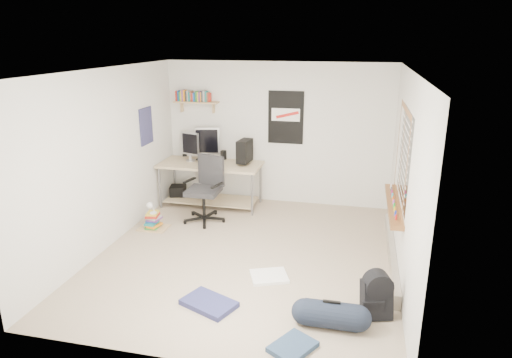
% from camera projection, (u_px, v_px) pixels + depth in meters
% --- Properties ---
extents(floor, '(4.00, 4.50, 0.01)m').
position_uv_depth(floor, '(247.00, 255.00, 6.34)').
color(floor, gray).
rests_on(floor, ground).
extents(ceiling, '(4.00, 4.50, 0.01)m').
position_uv_depth(ceiling, '(245.00, 70.00, 5.59)').
color(ceiling, white).
rests_on(ceiling, ground).
extents(back_wall, '(4.00, 0.01, 2.50)m').
position_uv_depth(back_wall, '(277.00, 134.00, 8.07)').
color(back_wall, silver).
rests_on(back_wall, ground).
extents(left_wall, '(0.01, 4.50, 2.50)m').
position_uv_depth(left_wall, '(108.00, 159.00, 6.40)').
color(left_wall, silver).
rests_on(left_wall, ground).
extents(right_wall, '(0.01, 4.50, 2.50)m').
position_uv_depth(right_wall, '(406.00, 178.00, 5.54)').
color(right_wall, silver).
rests_on(right_wall, ground).
extents(desk, '(1.94, 1.40, 0.81)m').
position_uv_depth(desk, '(211.00, 185.00, 8.11)').
color(desk, tan).
rests_on(desk, floor).
extents(monitor_left, '(0.37, 0.20, 0.40)m').
position_uv_depth(monitor_left, '(190.00, 148.00, 8.07)').
color(monitor_left, '#949498').
rests_on(monitor_left, desk).
extents(monitor_right, '(0.44, 0.20, 0.47)m').
position_uv_depth(monitor_right, '(208.00, 145.00, 8.10)').
color(monitor_right, '#9C9BA0').
rests_on(monitor_right, desk).
extents(pc_tower, '(0.22, 0.39, 0.39)m').
position_uv_depth(pc_tower, '(245.00, 151.00, 7.86)').
color(pc_tower, black).
rests_on(pc_tower, desk).
extents(keyboard, '(0.41, 0.21, 0.02)m').
position_uv_depth(keyboard, '(207.00, 160.00, 8.02)').
color(keyboard, black).
rests_on(keyboard, desk).
extents(speaker_left, '(0.11, 0.11, 0.16)m').
position_uv_depth(speaker_left, '(185.00, 152.00, 8.29)').
color(speaker_left, black).
rests_on(speaker_left, desk).
extents(speaker_right, '(0.10, 0.10, 0.16)m').
position_uv_depth(speaker_right, '(223.00, 155.00, 8.06)').
color(speaker_right, black).
rests_on(speaker_right, desk).
extents(office_chair, '(0.87, 0.87, 1.07)m').
position_uv_depth(office_chair, '(203.00, 192.00, 7.36)').
color(office_chair, '#252427').
rests_on(office_chair, floor).
extents(wall_shelf, '(0.80, 0.22, 0.24)m').
position_uv_depth(wall_shelf, '(196.00, 102.00, 8.11)').
color(wall_shelf, tan).
rests_on(wall_shelf, back_wall).
extents(poster_back_wall, '(0.62, 0.03, 0.92)m').
position_uv_depth(poster_back_wall, '(286.00, 118.00, 7.92)').
color(poster_back_wall, black).
rests_on(poster_back_wall, back_wall).
extents(poster_left_wall, '(0.02, 0.42, 0.60)m').
position_uv_depth(poster_left_wall, '(146.00, 126.00, 7.44)').
color(poster_left_wall, navy).
rests_on(poster_left_wall, left_wall).
extents(window, '(0.10, 1.50, 1.26)m').
position_uv_depth(window, '(401.00, 156.00, 5.77)').
color(window, brown).
rests_on(window, right_wall).
extents(baseboard_heater, '(0.08, 2.50, 0.18)m').
position_uv_depth(baseboard_heater, '(392.00, 253.00, 6.18)').
color(baseboard_heater, '#B7B2A8').
rests_on(baseboard_heater, floor).
extents(backpack, '(0.37, 0.33, 0.42)m').
position_uv_depth(backpack, '(376.00, 299.00, 4.90)').
color(backpack, black).
rests_on(backpack, floor).
extents(duffel_bag, '(0.28, 0.28, 0.56)m').
position_uv_depth(duffel_bag, '(331.00, 315.00, 4.72)').
color(duffel_bag, black).
rests_on(duffel_bag, floor).
extents(tshirt, '(0.56, 0.52, 0.04)m').
position_uv_depth(tshirt, '(269.00, 276.00, 5.72)').
color(tshirt, white).
rests_on(tshirt, floor).
extents(jeans_a, '(0.69, 0.58, 0.06)m').
position_uv_depth(jeans_a, '(209.00, 303.00, 5.12)').
color(jeans_a, navy).
rests_on(jeans_a, floor).
extents(jeans_b, '(0.50, 0.54, 0.05)m').
position_uv_depth(jeans_b, '(293.00, 347.00, 4.41)').
color(jeans_b, navy).
rests_on(jeans_b, floor).
extents(book_stack, '(0.46, 0.39, 0.28)m').
position_uv_depth(book_stack, '(153.00, 219.00, 7.17)').
color(book_stack, brown).
rests_on(book_stack, floor).
extents(desk_lamp, '(0.12, 0.19, 0.18)m').
position_uv_depth(desk_lamp, '(153.00, 206.00, 7.08)').
color(desk_lamp, silver).
rests_on(desk_lamp, book_stack).
extents(subwoofer, '(0.33, 0.33, 0.31)m').
position_uv_depth(subwoofer, '(178.00, 194.00, 8.36)').
color(subwoofer, black).
rests_on(subwoofer, floor).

